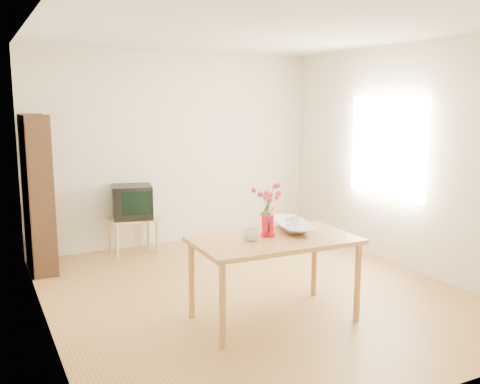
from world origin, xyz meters
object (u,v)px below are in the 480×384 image
pitcher (268,226)px  bowl (293,207)px  television (132,201)px  table (274,247)px  mug (251,235)px

pitcher → bowl: bowl is taller
bowl → television: 2.63m
pitcher → bowl: size_ratio=0.43×
pitcher → table: bearing=-56.1°
pitcher → television: pitcher is taller
pitcher → mug: 0.22m
pitcher → mug: size_ratio=1.49×
mug → table: bearing=130.7°
bowl → television: bearing=109.2°
table → mug: mug is taller
table → television: size_ratio=2.55×
pitcher → bowl: bearing=42.9°
television → bowl: bearing=-59.3°
pitcher → mug: (-0.21, -0.07, -0.04)m
bowl → mug: bearing=-161.1°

